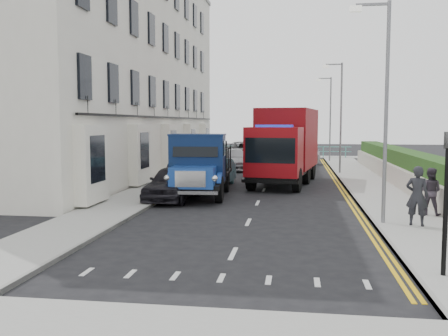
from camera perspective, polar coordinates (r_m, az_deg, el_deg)
ground at (r=18.54m, az=3.38°, el=-5.00°), size 120.00×120.00×0.00m
pavement_west at (r=28.19m, az=-5.63°, el=-1.38°), size 2.40×38.00×0.12m
pavement_east at (r=27.63m, az=16.03°, el=-1.69°), size 2.60×38.00×0.12m
promenade at (r=47.32m, az=6.37°, el=1.28°), size 30.00×2.50×0.12m
sea_plane at (r=78.27m, az=7.12°, el=2.77°), size 120.00×120.00×0.00m
terrace_west at (r=33.29m, az=-11.36°, el=11.81°), size 6.31×30.20×14.25m
garden_east at (r=27.87m, az=19.96°, el=-0.01°), size 1.45×28.00×1.75m
seafront_railing at (r=46.49m, az=6.34°, el=1.85°), size 13.00×0.08×1.11m
lamp_near at (r=16.41m, az=17.66°, el=7.46°), size 1.23×0.18×7.00m
lamp_mid at (r=32.30m, az=13.02°, el=6.35°), size 1.23×0.18×7.00m
lamp_far at (r=42.27m, az=11.90°, el=6.07°), size 1.23×0.18×7.00m
traffic_signal at (r=11.18m, az=24.12°, el=-1.46°), size 0.16×0.20×3.10m
bedford_lorry at (r=21.47m, az=-2.95°, el=-0.18°), size 2.63×5.95×2.75m
red_lorry at (r=26.86m, az=7.02°, el=2.74°), size 3.72×7.97×4.02m
parked_car_front at (r=21.27m, az=-5.79°, el=-1.68°), size 1.98×4.43×1.48m
parked_car_mid at (r=25.65m, az=-1.07°, el=-0.55°), size 1.72×4.36×1.41m
parked_car_rear at (r=34.76m, az=1.06°, el=0.98°), size 2.58×5.15×1.44m
seafront_car_left at (r=45.53m, az=1.92°, el=2.07°), size 3.86×6.09×1.57m
seafront_car_right at (r=38.73m, az=8.56°, el=1.52°), size 3.73×5.23×1.65m
pedestrian_east_near at (r=16.42m, az=21.20°, el=-2.98°), size 0.78×0.64×1.85m
pedestrian_east_far at (r=18.52m, az=22.47°, el=-2.48°), size 0.97×0.88×1.63m
pedestrian_west_near at (r=24.80m, az=-5.64°, el=-0.24°), size 1.02×0.59×1.63m
pedestrian_west_far at (r=34.44m, az=-4.41°, el=1.44°), size 0.91×0.61×1.81m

